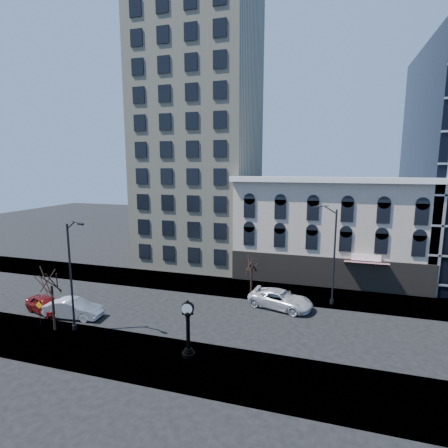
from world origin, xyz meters
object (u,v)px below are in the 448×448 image
(car_near_a, at_px, (46,304))
(street_clock, at_px, (188,331))
(street_lamp_near, at_px, (73,247))
(car_near_b, at_px, (74,309))
(warning_sign, at_px, (39,309))

(car_near_a, bearing_deg, street_clock, -85.35)
(street_clock, relative_size, street_lamp_near, 0.45)
(street_clock, relative_size, car_near_b, 0.81)
(street_lamp_near, relative_size, warning_sign, 4.60)
(street_lamp_near, bearing_deg, street_clock, 14.09)
(warning_sign, bearing_deg, car_near_b, 55.73)
(street_lamp_near, xyz_separation_m, warning_sign, (-4.22, 0.22, -5.78))
(street_lamp_near, height_order, car_near_a, street_lamp_near)
(street_clock, height_order, warning_sign, street_clock)
(street_clock, height_order, car_near_b, street_clock)
(street_lamp_near, xyz_separation_m, car_near_a, (-5.80, 2.58, -6.52))
(warning_sign, relative_size, car_near_a, 0.44)
(car_near_a, height_order, car_near_b, car_near_b)
(street_lamp_near, height_order, car_near_b, street_lamp_near)
(street_lamp_near, distance_m, car_near_a, 9.10)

